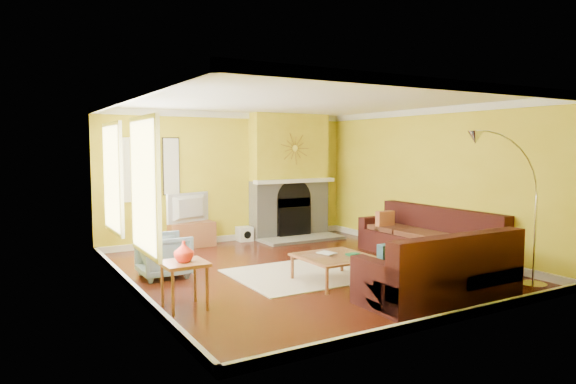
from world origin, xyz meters
TOP-DOWN VIEW (x-y plane):
  - floor at (0.00, 0.00)m, footprint 5.50×6.00m
  - ceiling at (0.00, 0.00)m, footprint 5.50×6.00m
  - wall_back at (0.00, 3.01)m, footprint 5.50×0.02m
  - wall_front at (0.00, -3.01)m, footprint 5.50×0.02m
  - wall_left at (-2.76, 0.00)m, footprint 0.02×6.00m
  - wall_right at (2.76, 0.00)m, footprint 0.02×6.00m
  - baseboard at (0.00, 0.00)m, footprint 5.50×6.00m
  - crown_molding at (0.00, 0.00)m, footprint 5.50×6.00m
  - window_left_near at (-2.72, 1.30)m, footprint 0.06×1.22m
  - window_left_far at (-2.72, -0.60)m, footprint 0.06×1.22m
  - window_back at (-1.90, 2.96)m, footprint 0.82×0.06m
  - wall_art at (-1.25, 2.97)m, footprint 0.34×0.04m
  - fireplace at (1.35, 2.80)m, footprint 1.80×0.40m
  - mantel at (1.35, 2.56)m, footprint 1.92×0.22m
  - hearth at (1.35, 2.25)m, footprint 1.80×0.70m
  - sunburst at (1.35, 2.57)m, footprint 0.70×0.04m
  - rug at (-0.05, -0.27)m, footprint 2.40×1.80m
  - sectional_sofa at (1.15, -0.86)m, footprint 3.20×3.69m
  - coffee_table at (-0.03, -0.89)m, footprint 1.02×1.02m
  - media_console at (-0.93, 2.75)m, footprint 0.89×0.40m
  - tv at (-0.93, 2.75)m, footprint 1.00×0.47m
  - subwoofer at (0.25, 2.81)m, footprint 0.30×0.30m
  - armchair at (-2.10, 0.68)m, footprint 0.73×0.71m
  - side_table at (-2.34, -0.97)m, footprint 0.53×0.53m
  - vase at (-2.34, -0.97)m, footprint 0.25×0.25m
  - book at (-0.18, -0.79)m, footprint 0.25×0.30m
  - arc_lamp at (1.63, -2.53)m, footprint 1.38×0.36m

SIDE VIEW (x-z plane):
  - floor at x=0.00m, z-range -0.02..0.00m
  - rug at x=-0.05m, z-range 0.00..0.02m
  - hearth at x=1.35m, z-range 0.00..0.06m
  - baseboard at x=0.00m, z-range 0.00..0.12m
  - subwoofer at x=0.25m, z-range 0.00..0.30m
  - coffee_table at x=-0.03m, z-range 0.00..0.40m
  - media_console at x=-0.93m, z-range 0.00..0.49m
  - side_table at x=-2.34m, z-range 0.00..0.58m
  - armchair at x=-2.10m, z-range 0.00..0.67m
  - book at x=-0.18m, z-range 0.40..0.43m
  - sectional_sofa at x=1.15m, z-range 0.00..0.90m
  - vase at x=-2.34m, z-range 0.58..0.84m
  - tv at x=-0.93m, z-range 0.49..1.07m
  - arc_lamp at x=1.63m, z-range 0.00..2.17m
  - mantel at x=1.35m, z-range 1.21..1.29m
  - wall_back at x=0.00m, z-range 0.00..2.70m
  - wall_front at x=0.00m, z-range 0.00..2.70m
  - wall_left at x=-2.76m, z-range 0.00..2.70m
  - wall_right at x=2.76m, z-range 0.00..2.70m
  - fireplace at x=1.35m, z-range 0.00..2.70m
  - window_left_near at x=-2.72m, z-range 0.64..2.36m
  - window_left_far at x=-2.72m, z-range 0.64..2.36m
  - window_back at x=-1.90m, z-range 0.94..2.16m
  - wall_art at x=-1.25m, z-range 1.03..2.17m
  - sunburst at x=1.35m, z-range 1.60..2.30m
  - crown_molding at x=0.00m, z-range 2.58..2.70m
  - ceiling at x=0.00m, z-range 2.70..2.72m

